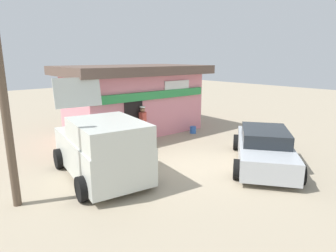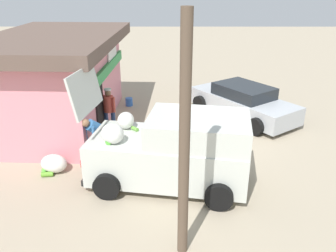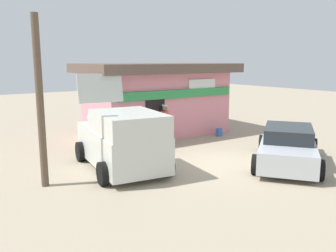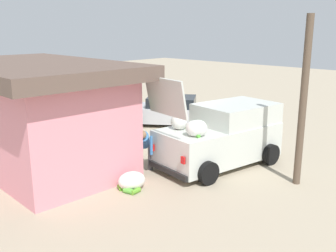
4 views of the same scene
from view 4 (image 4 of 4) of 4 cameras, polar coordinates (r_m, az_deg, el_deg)
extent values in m
plane|color=tan|center=(15.40, 2.13, -2.08)|extent=(60.00, 60.00, 0.00)
cube|color=pink|center=(12.91, -18.52, 0.60)|extent=(6.34, 3.65, 2.90)
cube|color=green|center=(13.61, -12.06, 4.20)|extent=(5.89, 0.37, 0.36)
cube|color=black|center=(12.90, -9.29, -0.90)|extent=(0.90, 0.10, 2.00)
cube|color=white|center=(14.72, -15.03, 5.91)|extent=(1.50, 0.12, 0.60)
cube|color=brown|center=(12.64, -19.11, 7.90)|extent=(7.27, 4.58, 0.41)
cube|color=silver|center=(12.59, 7.38, -2.46)|extent=(2.49, 4.28, 1.10)
cube|color=silver|center=(12.91, 9.94, 1.85)|extent=(2.17, 2.76, 0.64)
cube|color=black|center=(13.80, 13.34, 2.34)|extent=(1.58, 0.33, 0.49)
cube|color=silver|center=(10.84, -0.38, 4.27)|extent=(1.70, 0.53, 1.07)
ellipsoid|color=silver|center=(11.93, 1.59, 0.57)|extent=(0.54, 0.45, 0.45)
ellipsoid|color=silver|center=(11.22, 4.43, -0.30)|extent=(0.57, 0.47, 0.47)
ellipsoid|color=silver|center=(11.18, 3.87, -0.36)|extent=(0.55, 0.46, 0.46)
cylinder|color=#6AAC40|center=(12.04, 3.03, -0.16)|extent=(0.23, 0.22, 0.10)
cylinder|color=#58B43D|center=(11.16, 4.12, -1.24)|extent=(0.29, 0.18, 0.14)
cube|color=black|center=(11.46, -0.11, -6.52)|extent=(1.77, 0.37, 0.16)
cube|color=red|center=(10.74, 2.20, -5.01)|extent=(0.15, 0.08, 0.20)
cube|color=red|center=(11.84, -2.28, -3.15)|extent=(0.15, 0.08, 0.20)
cylinder|color=black|center=(13.06, 14.74, -4.03)|extent=(0.33, 0.70, 0.68)
cylinder|color=black|center=(14.31, 8.44, -2.09)|extent=(0.33, 0.70, 0.68)
cylinder|color=black|center=(11.13, 5.88, -6.84)|extent=(0.33, 0.70, 0.68)
cylinder|color=black|center=(12.58, -0.38, -4.24)|extent=(0.33, 0.70, 0.68)
cube|color=#B2B7BC|center=(17.78, 0.53, 1.84)|extent=(4.57, 3.96, 0.67)
cube|color=#1E2328|center=(17.66, 0.53, 3.60)|extent=(2.59, 2.45, 0.44)
cylinder|color=black|center=(16.80, 5.20, 0.37)|extent=(0.64, 0.55, 0.63)
cylinder|color=black|center=(18.59, 5.47, 1.72)|extent=(0.64, 0.55, 0.63)
cylinder|color=black|center=(17.19, -4.83, 0.70)|extent=(0.64, 0.55, 0.63)
cylinder|color=black|center=(18.94, -3.62, 1.99)|extent=(0.64, 0.55, 0.63)
cylinder|color=navy|center=(13.43, -9.87, -2.98)|extent=(0.15, 0.15, 0.80)
cylinder|color=navy|center=(13.45, -8.42, -2.89)|extent=(0.15, 0.15, 0.80)
cylinder|color=#CC4C3F|center=(13.26, -9.26, -0.12)|extent=(0.47, 0.47, 0.57)
sphere|color=#8C6647|center=(13.17, -9.33, 1.52)|extent=(0.22, 0.22, 0.22)
cylinder|color=silver|center=(13.14, -9.35, 2.07)|extent=(0.24, 0.24, 0.05)
cylinder|color=#CC4C3F|center=(13.24, -10.30, -0.12)|extent=(0.09, 0.09, 0.54)
cylinder|color=#CC4C3F|center=(13.27, -8.23, 0.00)|extent=(0.09, 0.09, 0.54)
cylinder|color=#4C4C51|center=(12.17, -2.59, -4.50)|extent=(0.15, 0.15, 0.84)
cylinder|color=#4C4C51|center=(12.20, -4.19, -4.47)|extent=(0.15, 0.15, 0.84)
cylinder|color=#3872B2|center=(11.77, -3.54, -2.04)|extent=(0.70, 0.73, 0.64)
sphere|color=#8C6647|center=(11.39, -3.72, -1.26)|extent=(0.23, 0.23, 0.23)
cylinder|color=#3872B2|center=(11.56, -2.46, -2.85)|extent=(0.09, 0.09, 0.57)
cylinder|color=#3872B2|center=(11.61, -4.83, -2.82)|extent=(0.09, 0.09, 0.57)
ellipsoid|color=silver|center=(10.83, -5.31, -7.95)|extent=(0.80, 0.91, 0.50)
cylinder|color=#5AB33C|center=(10.64, -5.78, -9.43)|extent=(0.31, 0.21, 0.14)
cylinder|color=#63AE2D|center=(10.92, -7.02, -8.92)|extent=(0.30, 0.22, 0.11)
cylinder|color=#52A53D|center=(11.02, -6.28, -8.67)|extent=(0.16, 0.33, 0.11)
cylinder|color=#60A52E|center=(10.63, -4.75, -9.45)|extent=(0.17, 0.33, 0.13)
cylinder|color=blue|center=(15.95, -14.29, -1.31)|extent=(0.31, 0.31, 0.34)
cylinder|color=brown|center=(11.21, 19.13, 3.23)|extent=(0.20, 0.20, 4.68)
camera|label=1|loc=(17.89, 34.58, 9.72)|focal=30.68mm
camera|label=2|loc=(9.86, 50.51, 13.43)|focal=36.80mm
camera|label=3|loc=(19.90, 39.13, 8.68)|focal=38.20mm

